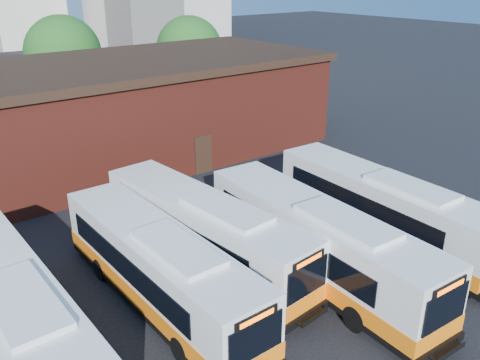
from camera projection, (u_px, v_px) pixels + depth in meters
ground at (340, 292)px, 19.94m from camera, size 220.00×220.00×0.00m
bus_farwest at (17, 325)px, 15.86m from camera, size 2.59×11.84×3.21m
bus_west at (160, 271)px, 18.75m from camera, size 2.54×11.57×3.14m
bus_midwest at (205, 234)px, 21.35m from camera, size 3.39×11.83×3.18m
bus_mideast at (317, 246)px, 20.36m from camera, size 3.17×12.22×3.30m
bus_east at (382, 210)px, 23.45m from camera, size 2.96×11.94×3.22m
transit_worker at (413, 293)px, 18.44m from camera, size 0.63×0.73×1.70m
depot_building at (113, 110)px, 33.32m from camera, size 28.60×12.60×6.40m
tree_mid at (63, 54)px, 43.99m from camera, size 6.56×6.56×8.36m
tree_east at (189, 50)px, 48.13m from camera, size 6.24×6.24×7.96m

